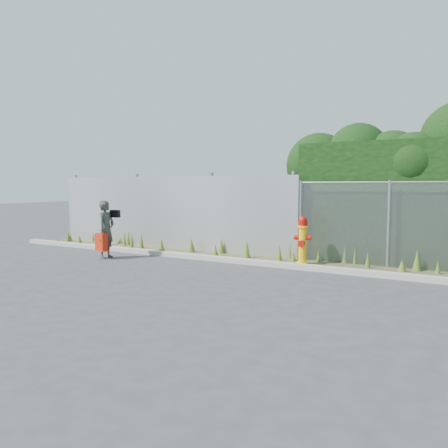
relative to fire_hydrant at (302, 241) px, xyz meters
name	(u,v)px	position (x,y,z in m)	size (l,w,h in m)	color
ground	(203,277)	(-1.33, -2.38, -0.59)	(80.00, 80.00, 0.00)	#3A3A3D
curb	(243,261)	(-1.33, -0.58, -0.53)	(16.00, 0.22, 0.12)	#A49F94
weed_strip	(243,253)	(-1.68, 0.11, -0.45)	(16.00, 1.30, 0.55)	#484229
corrugated_fence	(167,213)	(-4.58, 0.63, 0.51)	(8.50, 0.21, 2.30)	#B9BCC0
chainlink_fence	(439,226)	(2.91, 0.62, 0.44)	(6.50, 0.07, 2.05)	gray
hedge	(445,179)	(2.95, 1.67, 1.50)	(8.00, 2.08, 3.92)	black
fire_hydrant	(302,241)	(0.00, 0.00, 0.00)	(0.41, 0.36, 1.22)	yellow
woman	(106,229)	(-4.85, -1.63, 0.18)	(0.56, 0.37, 1.53)	#0E5845
red_tote_bag	(101,242)	(-4.90, -1.78, -0.15)	(0.42, 0.15, 0.55)	#B40B0A
black_shoulder_bag	(115,214)	(-4.76, -1.39, 0.58)	(0.27, 0.11, 0.20)	black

